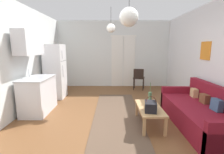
{
  "coord_description": "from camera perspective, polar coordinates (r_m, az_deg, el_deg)",
  "views": [
    {
      "loc": [
        -0.06,
        -3.32,
        1.62
      ],
      "look_at": [
        -0.06,
        1.53,
        0.75
      ],
      "focal_mm": 26.44,
      "sensor_mm": 36.0,
      "label": 1
    }
  ],
  "objects": [
    {
      "name": "bamboo_vase",
      "position": [
        3.8,
        13.03,
        -6.9
      ],
      "size": [
        0.08,
        0.08,
        0.47
      ],
      "color": "#47704C",
      "rests_on": "coffee_table"
    },
    {
      "name": "pendant_lamp_near",
      "position": [
        2.69,
        5.94,
        19.9
      ],
      "size": [
        0.29,
        0.29,
        0.76
      ],
      "color": "black"
    },
    {
      "name": "pendant_lamp_far",
      "position": [
        4.67,
        -0.31,
        16.55
      ],
      "size": [
        0.24,
        0.24,
        0.67
      ],
      "color": "black"
    },
    {
      "name": "accent_chair",
      "position": [
        6.44,
        9.29,
        -0.11
      ],
      "size": [
        0.51,
        0.49,
        0.83
      ],
      "rotation": [
        0.0,
        0.0,
        2.89
      ],
      "color": "black",
      "rests_on": "ground_plane"
    },
    {
      "name": "wall_back",
      "position": [
        6.93,
        0.66,
        7.79
      ],
      "size": [
        4.75,
        0.13,
        2.69
      ],
      "color": "silver",
      "rests_on": "ground_plane"
    },
    {
      "name": "kitchen_counter",
      "position": [
        4.51,
        -24.66,
        -1.68
      ],
      "size": [
        0.6,
        1.06,
        2.02
      ],
      "color": "silver",
      "rests_on": "ground_plane"
    },
    {
      "name": "wall_left",
      "position": [
        4.03,
        -34.32,
        4.49
      ],
      "size": [
        0.12,
        7.32,
        2.69
      ],
      "color": "silver",
      "rests_on": "ground_plane"
    },
    {
      "name": "refrigerator",
      "position": [
        5.62,
        -18.95,
        1.85
      ],
      "size": [
        0.59,
        0.64,
        1.72
      ],
      "color": "white",
      "rests_on": "ground_plane"
    },
    {
      "name": "ground_plane",
      "position": [
        3.71,
        0.97,
        -16.57
      ],
      "size": [
        5.15,
        7.72,
        0.1
      ],
      "primitive_type": "cube",
      "color": "brown"
    },
    {
      "name": "area_rug",
      "position": [
        4.14,
        1.8,
        -12.82
      ],
      "size": [
        1.1,
        3.43,
        0.01
      ],
      "primitive_type": "cube",
      "color": "brown",
      "rests_on": "ground_plane"
    },
    {
      "name": "coffee_table",
      "position": [
        3.6,
        12.91,
        -10.85
      ],
      "size": [
        0.47,
        1.01,
        0.4
      ],
      "color": "tan",
      "rests_on": "ground_plane"
    },
    {
      "name": "couch",
      "position": [
        3.96,
        28.87,
        -11.06
      ],
      "size": [
        0.91,
        2.2,
        0.84
      ],
      "color": "maroon",
      "rests_on": "ground_plane"
    },
    {
      "name": "handbag",
      "position": [
        3.33,
        13.26,
        -9.87
      ],
      "size": [
        0.27,
        0.33,
        0.3
      ],
      "color": "black",
      "rests_on": "coffee_table"
    }
  ]
}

